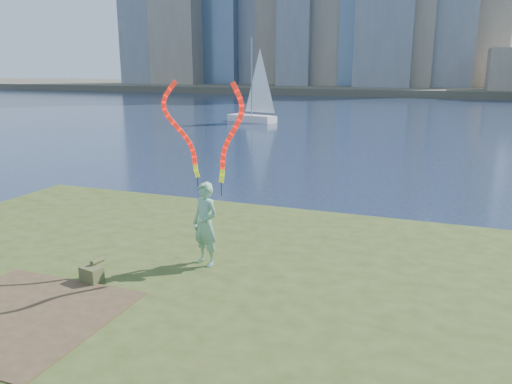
% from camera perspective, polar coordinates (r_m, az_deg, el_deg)
% --- Properties ---
extents(ground, '(320.00, 320.00, 0.00)m').
position_cam_1_polar(ground, '(11.13, -4.61, -12.13)').
color(ground, '#192640').
rests_on(ground, ground).
extents(grassy_knoll, '(20.00, 18.00, 0.80)m').
position_cam_1_polar(grassy_knoll, '(9.20, -10.97, -16.01)').
color(grassy_knoll, '#364518').
rests_on(grassy_knoll, ground).
extents(dirt_patch, '(3.20, 3.00, 0.02)m').
position_cam_1_polar(dirt_patch, '(9.65, -25.55, -12.56)').
color(dirt_patch, '#47331E').
rests_on(dirt_patch, grassy_knoll).
extents(far_shore, '(320.00, 40.00, 1.20)m').
position_cam_1_polar(far_shore, '(104.18, 18.58, 11.10)').
color(far_shore, '#514C3B').
rests_on(far_shore, ground).
extents(woman_with_ribbons, '(1.98, 0.81, 4.16)m').
position_cam_1_polar(woman_with_ribbons, '(10.45, -5.75, -1.05)').
color(woman_with_ribbons, '#157440').
rests_on(woman_with_ribbons, grassy_knoll).
extents(canvas_bag, '(0.47, 0.53, 0.40)m').
position_cam_1_polar(canvas_bag, '(10.45, -18.23, -8.82)').
color(canvas_bag, '#4D532A').
rests_on(canvas_bag, grassy_knoll).
extents(sailboat, '(4.90, 2.72, 7.41)m').
position_cam_1_polar(sailboat, '(45.59, -0.24, 9.60)').
color(sailboat, white).
rests_on(sailboat, ground).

